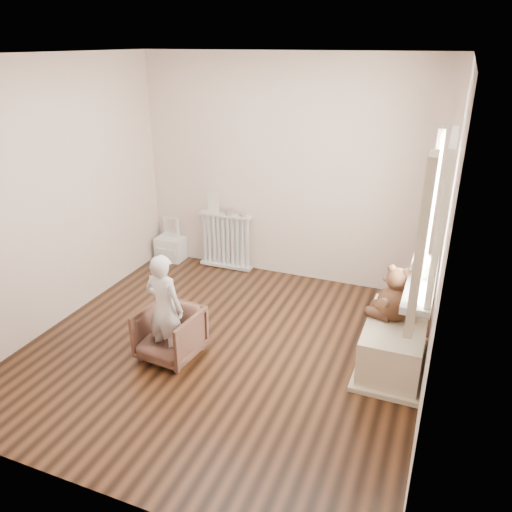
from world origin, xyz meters
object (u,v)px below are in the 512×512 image
at_px(armchair, 170,334).
at_px(plush_cat, 422,267).
at_px(toy_vanity, 170,240).
at_px(teddy_bear, 396,296).
at_px(radiator, 226,239).
at_px(toy_bench, 394,346).
at_px(child, 165,308).

xyz_separation_m(armchair, plush_cat, (2.06, 0.60, 0.76)).
distance_m(toy_vanity, plush_cat, 3.55).
height_order(teddy_bear, plush_cat, plush_cat).
bearing_deg(plush_cat, toy_vanity, 163.07).
relative_size(radiator, toy_bench, 0.76).
bearing_deg(toy_bench, armchair, -162.44).
height_order(toy_vanity, armchair, toy_vanity).
bearing_deg(radiator, teddy_bear, -30.47).
height_order(toy_vanity, teddy_bear, teddy_bear).
xyz_separation_m(radiator, armchair, (0.35, -1.97, -0.15)).
relative_size(toy_bench, plush_cat, 3.28).
bearing_deg(child, toy_bench, -155.83).
bearing_deg(plush_cat, armchair, -157.95).
bearing_deg(radiator, armchair, -79.83).
relative_size(child, teddy_bear, 2.07).
bearing_deg(radiator, plush_cat, -29.58).
bearing_deg(plush_cat, child, -156.68).
relative_size(radiator, child, 0.71).
distance_m(armchair, child, 0.30).
distance_m(radiator, armchair, 2.01).
relative_size(child, plush_cat, 3.53).
bearing_deg(teddy_bear, child, -145.88).
bearing_deg(radiator, toy_vanity, -177.84).
bearing_deg(armchair, plush_cat, 21.60).
bearing_deg(plush_cat, toy_bench, -175.95).
distance_m(teddy_bear, plush_cat, 0.38).
xyz_separation_m(child, plush_cat, (2.06, 0.65, 0.47)).
xyz_separation_m(child, toy_bench, (1.92, 0.66, -0.33)).
distance_m(child, toy_bench, 2.06).
distance_m(toy_vanity, toy_bench, 3.35).
relative_size(toy_vanity, armchair, 1.08).
bearing_deg(teddy_bear, radiator, 163.08).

